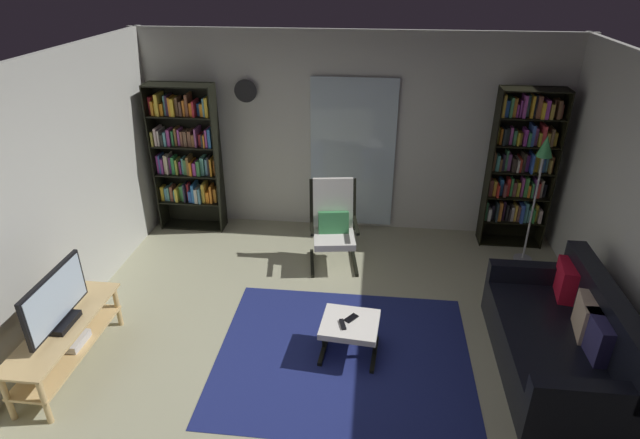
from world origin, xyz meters
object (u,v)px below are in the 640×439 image
television (56,302)px  cell_phone (351,318)px  tv_stand (67,338)px  lounge_armchair (333,221)px  tv_remote (343,324)px  wall_clock (246,91)px  bookshelf_near_sofa (521,164)px  leather_sofa (563,341)px  floor_lamp_by_shelf (542,164)px  ottoman (350,327)px  bookshelf_near_tv (186,153)px

television → cell_phone: bearing=11.5°
tv_stand → television: size_ratio=1.59×
television → lounge_armchair: size_ratio=0.83×
tv_remote → wall_clock: size_ratio=0.50×
bookshelf_near_sofa → leather_sofa: (-0.05, -2.39, -0.77)m
television → floor_lamp_by_shelf: floor_lamp_by_shelf is taller
television → ottoman: (2.50, 0.46, -0.42)m
bookshelf_near_tv → tv_stand: bearing=-93.9°
cell_phone → floor_lamp_by_shelf: 2.92m
bookshelf_near_tv → cell_phone: (2.32, -2.33, -0.69)m
leather_sofa → ottoman: 1.89m
tv_stand → television: 0.40m
floor_lamp_by_shelf → ottoman: bearing=-136.4°
lounge_armchair → ottoman: 1.72m
leather_sofa → wall_clock: wall_clock is taller
bookshelf_near_tv → lounge_armchair: bearing=-19.3°
ottoman → cell_phone: cell_phone is taller
bookshelf_near_sofa → cell_phone: bearing=-129.5°
bookshelf_near_tv → ottoman: bookshelf_near_tv is taller
ottoman → floor_lamp_by_shelf: bearing=43.6°
tv_remote → cell_phone: (0.07, 0.11, -0.00)m
leather_sofa → lounge_armchair: 2.77m
ottoman → leather_sofa: bearing=0.2°
cell_phone → bookshelf_near_sofa: bearing=87.8°
television → leather_sofa: (4.39, 0.47, -0.41)m
tv_remote → tv_stand: bearing=173.2°
bookshelf_near_sofa → lounge_armchair: bearing=-162.3°
tv_remote → wall_clock: wall_clock is taller
leather_sofa → cell_phone: bearing=178.7°
bookshelf_near_tv → leather_sofa: size_ratio=1.10×
bookshelf_near_tv → cell_phone: bookshelf_near_tv is taller
leather_sofa → lounge_armchair: bearing=142.7°
bookshelf_near_tv → ottoman: (2.31, -2.38, -0.76)m
tv_stand → cell_phone: bearing=11.3°
bookshelf_near_sofa → floor_lamp_by_shelf: size_ratio=1.26×
ottoman → tv_remote: tv_remote is taller
bookshelf_near_tv → leather_sofa: bearing=-29.5°
bookshelf_near_tv → wall_clock: wall_clock is taller
tv_stand → bookshelf_near_tv: bookshelf_near_tv is taller
cell_phone → tv_remote: bearing=-87.4°
tv_remote → floor_lamp_by_shelf: bearing=27.4°
bookshelf_near_tv → cell_phone: bearing=-45.2°
bookshelf_near_tv → leather_sofa: (4.20, -2.37, -0.75)m
tv_stand → floor_lamp_by_shelf: (4.54, 2.40, 0.94)m
television → lounge_armchair: 3.07m
leather_sofa → wall_clock: 4.54m
television → bookshelf_near_tv: size_ratio=0.43×
television → tv_remote: bearing=9.4°
bookshelf_near_sofa → floor_lamp_by_shelf: 0.49m
leather_sofa → cell_phone: size_ratio=12.80×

